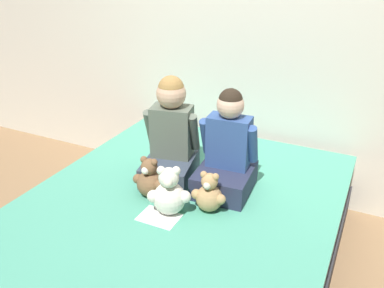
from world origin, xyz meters
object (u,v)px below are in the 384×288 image
teddy_bear_held_by_right_child (209,195)px  sign_card (159,217)px  bed (180,234)px  child_on_right (227,153)px  teddy_bear_held_by_left_child (150,180)px  child_on_left (171,136)px  teddy_bear_between_children (169,194)px

teddy_bear_held_by_right_child → sign_card: (-0.20, -0.18, -0.09)m
bed → sign_card: (-0.02, -0.20, 0.24)m
child_on_right → teddy_bear_held_by_left_child: (-0.36, -0.26, -0.12)m
bed → child_on_left: child_on_left is taller
teddy_bear_held_by_left_child → teddy_bear_between_children: 0.21m
teddy_bear_between_children → teddy_bear_held_by_right_child: bearing=8.4°
bed → teddy_bear_held_by_right_child: 0.38m
child_on_left → teddy_bear_between_children: bearing=-74.9°
bed → child_on_left: bearing=127.0°
child_on_left → teddy_bear_between_children: child_on_left is taller
teddy_bear_held_by_right_child → sign_card: 0.29m
bed → child_on_right: child_on_right is taller
child_on_right → teddy_bear_held_by_right_child: bearing=-93.5°
bed → sign_card: bearing=-95.7°
bed → child_on_left: (-0.18, 0.24, 0.50)m
teddy_bear_held_by_right_child → sign_card: teddy_bear_held_by_right_child is taller
bed → teddy_bear_between_children: bearing=-87.3°
child_on_right → sign_card: (-0.20, -0.43, -0.22)m
child_on_right → sign_card: child_on_right is taller
teddy_bear_held_by_left_child → teddy_bear_held_by_right_child: size_ratio=1.05×
bed → sign_card: size_ratio=9.57×
child_on_right → bed: bearing=-132.0°
teddy_bear_held_by_left_child → sign_card: size_ratio=1.14×
child_on_left → teddy_bear_between_children: size_ratio=2.26×
child_on_left → teddy_bear_between_children: 0.44m
teddy_bear_held_by_left_child → teddy_bear_between_children: (0.18, -0.10, 0.02)m
bed → child_on_left: 0.58m
teddy_bear_held_by_left_child → teddy_bear_held_by_right_child: teddy_bear_held_by_left_child is taller
teddy_bear_held_by_left_child → teddy_bear_held_by_right_child: (0.36, 0.01, -0.00)m
sign_card → child_on_right: bearing=64.8°
teddy_bear_between_children → sign_card: (-0.03, -0.07, -0.11)m
child_on_right → teddy_bear_held_by_right_child: size_ratio=2.62×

